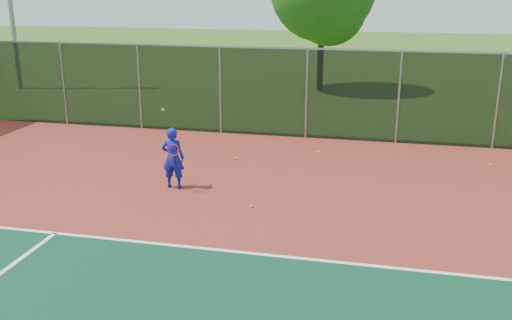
{
  "coord_description": "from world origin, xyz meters",
  "views": [
    {
      "loc": [
        -0.46,
        -6.75,
        5.0
      ],
      "look_at": [
        -3.14,
        5.0,
        1.3
      ],
      "focal_mm": 40.0,
      "sensor_mm": 36.0,
      "label": 1
    }
  ],
  "objects": [
    {
      "name": "fence_back",
      "position": [
        0.0,
        12.0,
        1.56
      ],
      "size": [
        30.0,
        0.06,
        3.03
      ],
      "color": "black",
      "rests_on": "court_apron"
    },
    {
      "name": "practice_ball_0",
      "position": [
        -4.68,
        8.97,
        0.06
      ],
      "size": [
        0.07,
        0.07,
        0.07
      ],
      "primitive_type": "sphere",
      "color": "#B7C817",
      "rests_on": "court_apron"
    },
    {
      "name": "court_apron",
      "position": [
        0.0,
        2.0,
        0.01
      ],
      "size": [
        30.0,
        20.0,
        0.02
      ],
      "primitive_type": "cube",
      "color": "maroon",
      "rests_on": "ground"
    },
    {
      "name": "practice_ball_2",
      "position": [
        -2.33,
        10.19,
        0.06
      ],
      "size": [
        0.07,
        0.07,
        0.07
      ],
      "primitive_type": "sphere",
      "color": "#B7C817",
      "rests_on": "court_apron"
    },
    {
      "name": "practice_ball_1",
      "position": [
        -3.33,
        5.33,
        0.06
      ],
      "size": [
        0.07,
        0.07,
        0.07
      ],
      "primitive_type": "sphere",
      "color": "#B7C817",
      "rests_on": "court_apron"
    },
    {
      "name": "practice_ball_3",
      "position": [
        2.66,
        9.99,
        0.06
      ],
      "size": [
        0.07,
        0.07,
        0.07
      ],
      "primitive_type": "sphere",
      "color": "#B7C817",
      "rests_on": "court_apron"
    },
    {
      "name": "tennis_player",
      "position": [
        -5.59,
        6.27,
        0.81
      ],
      "size": [
        0.6,
        0.62,
        2.04
      ],
      "color": "#111AA2",
      "rests_on": "court_apron"
    }
  ]
}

